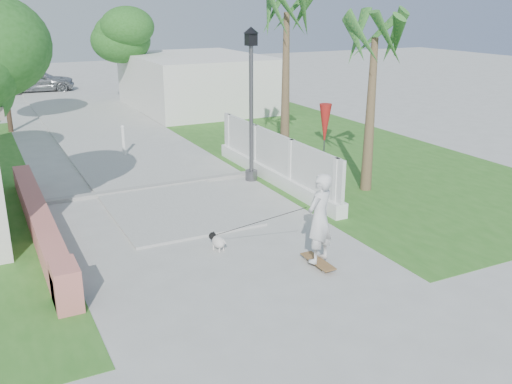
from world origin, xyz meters
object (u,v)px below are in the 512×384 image
bollard (123,140)px  skateboarder (270,221)px  patio_umbrella (325,125)px  parked_car (36,80)px  dog (217,241)px  street_lamp (251,99)px

bollard → skateboarder: bearing=-86.5°
patio_umbrella → parked_car: patio_umbrella is taller
skateboarder → dog: 1.36m
street_lamp → skateboarder: 5.80m
bollard → dog: size_ratio=2.05×
skateboarder → dog: bearing=-71.7°
skateboarder → parked_car: bearing=-110.1°
street_lamp → dog: 5.62m
patio_umbrella → skateboarder: bearing=-134.0°
patio_umbrella → dog: bearing=-145.9°
bollard → patio_umbrella: patio_umbrella is taller
bollard → dog: bollard is taller
bollard → patio_umbrella: 7.25m
street_lamp → parked_car: 21.96m
bollard → dog: bearing=-91.4°
street_lamp → skateboarder: size_ratio=1.93×
dog → patio_umbrella: bearing=16.4°
skateboarder → parked_car: (-1.46, 26.76, -0.10)m
street_lamp → dog: bearing=-124.4°
patio_umbrella → skateboarder: patio_umbrella is taller
bollard → parked_car: 17.12m
dog → parked_car: (-0.67, 25.86, 0.52)m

